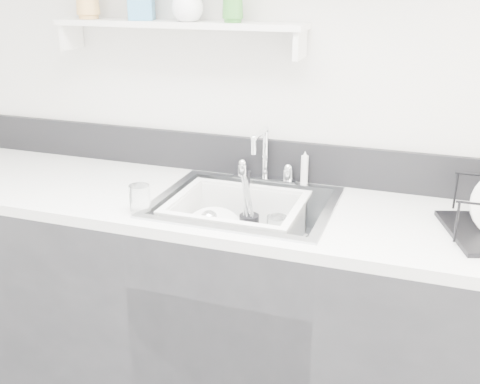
% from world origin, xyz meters
% --- Properties ---
extents(counter_run, '(3.20, 0.62, 0.92)m').
position_xyz_m(counter_run, '(0.00, 1.19, 0.46)').
color(counter_run, '#262629').
rests_on(counter_run, ground).
extents(backsplash, '(3.20, 0.02, 0.16)m').
position_xyz_m(backsplash, '(0.00, 1.49, 1.00)').
color(backsplash, black).
rests_on(backsplash, counter_run).
extents(sink, '(0.64, 0.52, 0.20)m').
position_xyz_m(sink, '(0.00, 1.19, 0.83)').
color(sink, silver).
rests_on(sink, counter_run).
extents(faucet, '(0.26, 0.18, 0.23)m').
position_xyz_m(faucet, '(0.00, 1.44, 0.98)').
color(faucet, silver).
rests_on(faucet, counter_run).
extents(side_sprayer, '(0.03, 0.03, 0.14)m').
position_xyz_m(side_sprayer, '(0.16, 1.44, 0.99)').
color(side_sprayer, white).
rests_on(side_sprayer, counter_run).
extents(wall_shelf, '(1.00, 0.16, 0.12)m').
position_xyz_m(wall_shelf, '(-0.35, 1.42, 1.51)').
color(wall_shelf, silver).
rests_on(wall_shelf, room_shell).
extents(wash_tub, '(0.50, 0.42, 0.18)m').
position_xyz_m(wash_tub, '(-0.02, 1.17, 0.84)').
color(wash_tub, white).
rests_on(wash_tub, sink).
extents(plate_stack, '(0.25, 0.24, 0.10)m').
position_xyz_m(plate_stack, '(-0.10, 1.15, 0.79)').
color(plate_stack, white).
rests_on(plate_stack, wash_tub).
extents(utensil_cup, '(0.07, 0.07, 0.25)m').
position_xyz_m(utensil_cup, '(0.01, 1.23, 0.82)').
color(utensil_cup, black).
rests_on(utensil_cup, wash_tub).
extents(ladle, '(0.31, 0.19, 0.08)m').
position_xyz_m(ladle, '(-0.08, 1.18, 0.81)').
color(ladle, silver).
rests_on(ladle, wash_tub).
extents(tumbler_in_tub, '(0.10, 0.10, 0.11)m').
position_xyz_m(tumbler_in_tub, '(0.12, 1.20, 0.82)').
color(tumbler_in_tub, white).
rests_on(tumbler_in_tub, wash_tub).
extents(tumbler_counter, '(0.08, 0.08, 0.10)m').
position_xyz_m(tumbler_counter, '(-0.31, 0.99, 0.97)').
color(tumbler_counter, white).
rests_on(tumbler_counter, counter_run).
extents(bowl_small, '(0.13, 0.13, 0.04)m').
position_xyz_m(bowl_small, '(0.09, 1.11, 0.79)').
color(bowl_small, white).
rests_on(bowl_small, wash_tub).
extents(soap_bottle_c, '(0.15, 0.15, 0.15)m').
position_xyz_m(soap_bottle_c, '(-0.30, 1.40, 1.61)').
color(soap_bottle_c, white).
rests_on(soap_bottle_c, wall_shelf).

